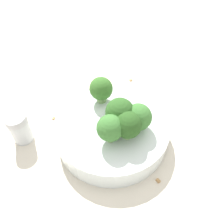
{
  "coord_description": "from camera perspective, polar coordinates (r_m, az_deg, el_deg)",
  "views": [
    {
      "loc": [
        0.24,
        0.09,
        0.35
      ],
      "look_at": [
        0.0,
        0.0,
        0.07
      ],
      "focal_mm": 35.0,
      "sensor_mm": 36.0,
      "label": 1
    }
  ],
  "objects": [
    {
      "name": "almond_crumb_0",
      "position": [
        0.39,
        11.99,
        -17.03
      ],
      "size": [
        0.01,
        0.01,
        0.01
      ],
      "primitive_type": "cube",
      "rotation": [
        0.0,
        0.0,
        1.02
      ],
      "color": "#AD7F4C",
      "rests_on": "ground_plane"
    },
    {
      "name": "broccoli_floret_4",
      "position": [
        0.43,
        -2.86,
        5.95
      ],
      "size": [
        0.05,
        0.05,
        0.05
      ],
      "color": "#84AD66",
      "rests_on": "bowl"
    },
    {
      "name": "broccoli_floret_2",
      "position": [
        0.36,
        4.2,
        -3.46
      ],
      "size": [
        0.05,
        0.05,
        0.06
      ],
      "color": "#84AD66",
      "rests_on": "bowl"
    },
    {
      "name": "broccoli_floret_1",
      "position": [
        0.38,
        6.82,
        -1.39
      ],
      "size": [
        0.05,
        0.05,
        0.05
      ],
      "color": "#84AD66",
      "rests_on": "bowl"
    },
    {
      "name": "ground_plane",
      "position": [
        0.44,
        -0.0,
        -6.51
      ],
      "size": [
        3.0,
        3.0,
        0.0
      ],
      "primitive_type": "plane",
      "color": "beige"
    },
    {
      "name": "broccoli_floret_0",
      "position": [
        0.37,
        2.01,
        -0.24
      ],
      "size": [
        0.05,
        0.05,
        0.06
      ],
      "color": "#7A9E5B",
      "rests_on": "bowl"
    },
    {
      "name": "pepper_shaker",
      "position": [
        0.44,
        -22.96,
        -3.88
      ],
      "size": [
        0.04,
        0.04,
        0.06
      ],
      "color": "silver",
      "rests_on": "ground_plane"
    },
    {
      "name": "bowl",
      "position": [
        0.42,
        -0.0,
        -4.8
      ],
      "size": [
        0.21,
        0.21,
        0.04
      ],
      "primitive_type": "cylinder",
      "color": "silver",
      "rests_on": "ground_plane"
    },
    {
      "name": "broccoli_floret_3",
      "position": [
        0.35,
        -0.5,
        -4.28
      ],
      "size": [
        0.05,
        0.05,
        0.06
      ],
      "color": "#8EB770",
      "rests_on": "bowl"
    },
    {
      "name": "almond_crumb_2",
      "position": [
        0.48,
        -15.1,
        -1.56
      ],
      "size": [
        0.01,
        0.01,
        0.01
      ],
      "primitive_type": "cube",
      "rotation": [
        0.0,
        0.0,
        3.31
      ],
      "color": "#AD7F4C",
      "rests_on": "ground_plane"
    },
    {
      "name": "almond_crumb_1",
      "position": [
        0.56,
        4.94,
        8.44
      ],
      "size": [
        0.01,
        0.01,
        0.01
      ],
      "primitive_type": "cube",
      "rotation": [
        0.0,
        0.0,
        5.67
      ],
      "color": "tan",
      "rests_on": "ground_plane"
    }
  ]
}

